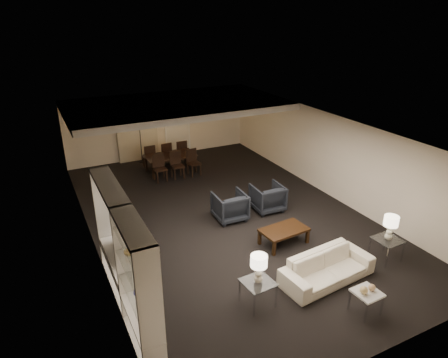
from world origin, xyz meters
name	(u,v)px	position (x,y,z in m)	size (l,w,h in m)	color
floor	(224,215)	(0.00, 0.00, 0.00)	(11.00, 11.00, 0.00)	black
ceiling	(224,128)	(0.00, 0.00, 2.50)	(7.00, 11.00, 0.02)	silver
wall_back	(159,125)	(0.00, 5.50, 1.25)	(7.00, 0.02, 2.50)	beige
wall_front	(384,296)	(0.00, -5.50, 1.25)	(7.00, 0.02, 2.50)	beige
wall_left	(88,200)	(-3.50, 0.00, 1.25)	(0.02, 11.00, 2.50)	beige
wall_right	(327,154)	(3.50, 0.00, 1.25)	(0.02, 11.00, 2.50)	beige
ceiling_soffit	(176,105)	(0.00, 3.50, 2.40)	(7.00, 4.00, 0.20)	silver
curtains	(137,129)	(-0.90, 5.42, 1.20)	(1.50, 0.12, 2.40)	beige
door	(177,128)	(0.70, 5.47, 1.05)	(0.90, 0.05, 2.10)	silver
painting	(210,111)	(2.10, 5.46, 1.55)	(0.95, 0.04, 0.65)	#142D38
media_unit	(124,258)	(-3.31, -2.60, 1.18)	(0.38, 3.40, 2.35)	white
pendant_light	(185,118)	(0.30, 3.50, 1.92)	(0.52, 0.52, 0.24)	#D8591E
sofa	(327,268)	(0.66, -3.54, 0.30)	(2.07, 0.81, 0.60)	beige
coffee_table	(284,236)	(0.66, -1.94, 0.20)	(1.13, 0.66, 0.41)	black
armchair_left	(230,206)	(0.06, -0.24, 0.38)	(0.82, 0.84, 0.77)	black
armchair_right	(267,197)	(1.26, -0.24, 0.38)	(0.82, 0.84, 0.77)	black
side_table_left	(258,293)	(-1.04, -3.54, 0.26)	(0.57, 0.57, 0.53)	silver
side_table_right	(386,249)	(2.36, -3.54, 0.26)	(0.57, 0.57, 0.53)	white
table_lamp_left	(259,269)	(-1.04, -3.54, 0.82)	(0.32, 0.32, 0.59)	beige
table_lamp_right	(390,228)	(2.36, -3.54, 0.82)	(0.32, 0.32, 0.59)	beige
marble_table	(366,302)	(0.66, -4.64, 0.24)	(0.47, 0.47, 0.47)	silver
gold_gourd_a	(364,290)	(0.56, -4.64, 0.55)	(0.15, 0.15, 0.15)	tan
gold_gourd_b	(372,288)	(0.76, -4.64, 0.54)	(0.13, 0.13, 0.13)	tan
television	(116,241)	(-3.28, -1.78, 1.06)	(0.14, 1.09, 0.63)	black
vase_blue	(139,291)	(-3.31, -3.57, 1.15)	(0.17, 0.17, 0.18)	#232997
vase_amber	(129,251)	(-3.31, -3.14, 1.65)	(0.17, 0.17, 0.17)	#B38A3B
floor_speaker	(113,242)	(-3.20, -0.86, 0.51)	(0.11, 0.11, 1.02)	black
dining_table	(171,163)	(-0.21, 3.74, 0.30)	(1.72, 0.96, 0.61)	black
chair_nl	(160,168)	(-0.81, 3.09, 0.45)	(0.42, 0.42, 0.90)	black
chair_nm	(177,166)	(-0.21, 3.09, 0.45)	(0.42, 0.42, 0.90)	black
chair_nr	(194,163)	(0.39, 3.09, 0.45)	(0.42, 0.42, 0.90)	black
chair_fl	(149,156)	(-0.81, 4.39, 0.45)	(0.42, 0.42, 0.90)	black
chair_fm	(165,154)	(-0.21, 4.39, 0.45)	(0.42, 0.42, 0.90)	black
chair_fr	(180,152)	(0.39, 4.39, 0.45)	(0.42, 0.42, 0.90)	black
floor_lamp	(140,139)	(-0.85, 5.20, 0.90)	(0.26, 0.26, 1.80)	black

